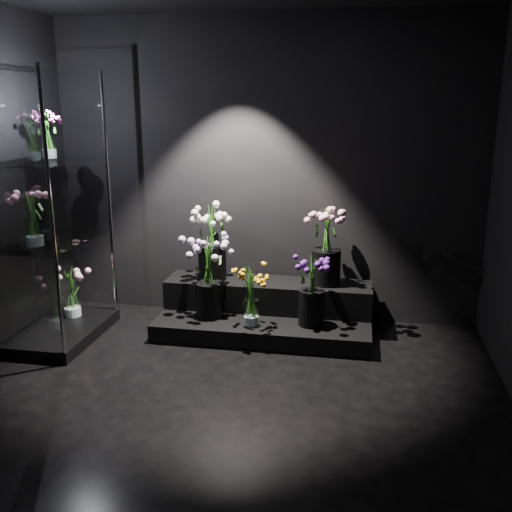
# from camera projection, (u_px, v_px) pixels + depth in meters

# --- Properties ---
(floor) EXTENTS (4.00, 4.00, 0.00)m
(floor) POSITION_uv_depth(u_px,v_px,m) (214.00, 420.00, 3.76)
(floor) COLOR black
(floor) RESTS_ON ground
(wall_back) EXTENTS (4.00, 0.00, 4.00)m
(wall_back) POSITION_uv_depth(u_px,v_px,m) (265.00, 172.00, 5.30)
(wall_back) COLOR black
(wall_back) RESTS_ON floor
(wall_front) EXTENTS (4.00, 0.00, 4.00)m
(wall_front) POSITION_uv_depth(u_px,v_px,m) (14.00, 347.00, 1.50)
(wall_front) COLOR black
(wall_front) RESTS_ON floor
(display_riser) EXTENTS (1.91, 0.85, 0.42)m
(display_riser) POSITION_uv_depth(u_px,v_px,m) (266.00, 311.00, 5.24)
(display_riser) COLOR black
(display_riser) RESTS_ON floor
(display_case) EXTENTS (0.63, 1.04, 2.29)m
(display_case) POSITION_uv_depth(u_px,v_px,m) (51.00, 211.00, 4.78)
(display_case) COLOR black
(display_case) RESTS_ON floor
(bouquet_orange_bells) EXTENTS (0.27, 0.27, 0.53)m
(bouquet_orange_bells) POSITION_uv_depth(u_px,v_px,m) (251.00, 295.00, 4.87)
(bouquet_orange_bells) COLOR white
(bouquet_orange_bells) RESTS_ON display_riser
(bouquet_lilac) EXTENTS (0.39, 0.39, 0.73)m
(bouquet_lilac) POSITION_uv_depth(u_px,v_px,m) (209.00, 272.00, 5.03)
(bouquet_lilac) COLOR black
(bouquet_lilac) RESTS_ON display_riser
(bouquet_purple) EXTENTS (0.38, 0.38, 0.61)m
(bouquet_purple) POSITION_uv_depth(u_px,v_px,m) (312.00, 286.00, 4.86)
(bouquet_purple) COLOR black
(bouquet_purple) RESTS_ON display_riser
(bouquet_cream_roses) EXTENTS (0.41, 0.41, 0.69)m
(bouquet_cream_roses) POSITION_uv_depth(u_px,v_px,m) (212.00, 238.00, 5.24)
(bouquet_cream_roses) COLOR black
(bouquet_cream_roses) RESTS_ON display_riser
(bouquet_pink_roses) EXTENTS (0.41, 0.41, 0.70)m
(bouquet_pink_roses) POSITION_uv_depth(u_px,v_px,m) (327.00, 244.00, 5.11)
(bouquet_pink_roses) COLOR black
(bouquet_pink_roses) RESTS_ON display_riser
(bouquet_case_pink) EXTENTS (0.37, 0.37, 0.46)m
(bouquet_case_pink) POSITION_uv_depth(u_px,v_px,m) (33.00, 217.00, 4.59)
(bouquet_case_pink) COLOR white
(bouquet_case_pink) RESTS_ON display_case
(bouquet_case_magenta) EXTENTS (0.20, 0.20, 0.40)m
(bouquet_case_magenta) POSITION_uv_depth(u_px,v_px,m) (48.00, 134.00, 4.75)
(bouquet_case_magenta) COLOR white
(bouquet_case_magenta) RESTS_ON display_case
(bouquet_case_base_pink) EXTENTS (0.35, 0.35, 0.46)m
(bouquet_case_base_pink) POSITION_uv_depth(u_px,v_px,m) (71.00, 291.00, 5.24)
(bouquet_case_base_pink) COLOR white
(bouquet_case_base_pink) RESTS_ON display_case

